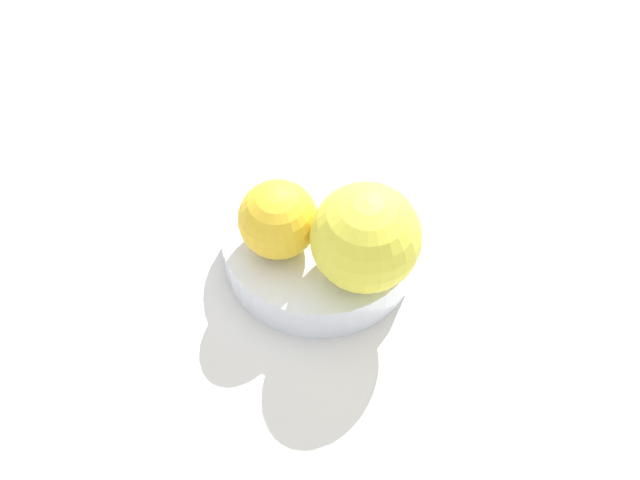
{
  "coord_description": "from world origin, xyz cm",
  "views": [
    {
      "loc": [
        11.27,
        -36.46,
        55.41
      ],
      "look_at": [
        0.0,
        0.0,
        2.3
      ],
      "focal_mm": 43.72,
      "sensor_mm": 36.0,
      "label": 1
    }
  ],
  "objects": [
    {
      "name": "ground_plane",
      "position": [
        0.0,
        0.0,
        -1.0
      ],
      "size": [
        110.0,
        110.0,
        2.0
      ],
      "primitive_type": "cube",
      "color": "silver"
    },
    {
      "name": "fruit_bowl",
      "position": [
        0.0,
        0.0,
        1.82
      ],
      "size": [
        16.39,
        16.39,
        3.84
      ],
      "color": "silver",
      "rests_on": "ground_plane"
    },
    {
      "name": "orange_in_bowl_0",
      "position": [
        -2.72,
        -2.31,
        7.02
      ],
      "size": [
        6.36,
        6.36,
        6.36
      ],
      "primitive_type": "sphere",
      "color": "yellow",
      "rests_on": "fruit_bowl"
    },
    {
      "name": "orange_in_bowl_1",
      "position": [
        4.45,
        -2.73,
        8.1
      ],
      "size": [
        8.52,
        8.52,
        8.52
      ],
      "primitive_type": "sphere",
      "color": "yellow",
      "rests_on": "fruit_bowl"
    }
  ]
}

